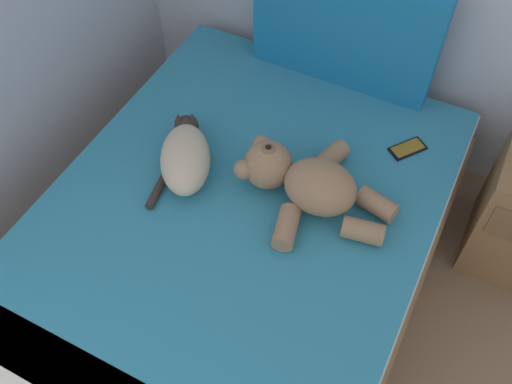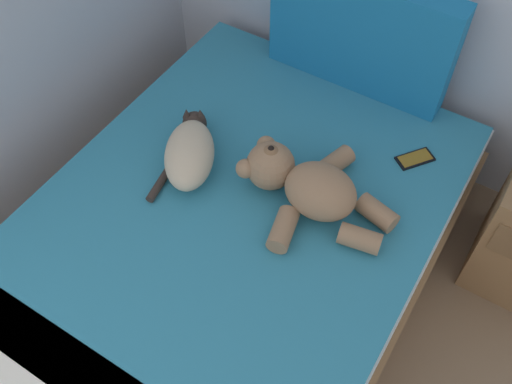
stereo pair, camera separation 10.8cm
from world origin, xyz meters
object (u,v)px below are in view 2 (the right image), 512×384
Objects in this scene: bed at (233,247)px; teddy_bear at (306,185)px; patterned_cushion at (360,34)px; cell_phone at (415,159)px; cat at (190,151)px.

bed is 3.24× the size of teddy_bear.
cell_phone is at bearing -34.81° from patterned_cushion.
cell_phone is at bearing 55.35° from teddy_bear.
teddy_bear reaches higher than bed.
teddy_bear is at bearing -124.65° from cell_phone.
patterned_cushion is at bearing 86.25° from bed.
cat is at bearing -112.86° from patterned_cushion.
cat reaches higher than bed.
patterned_cushion is at bearing 145.19° from cell_phone.
patterned_cushion reaches higher than cell_phone.
patterned_cushion is at bearing 67.14° from cat.
patterned_cushion is 0.56m from cell_phone.
patterned_cushion reaches higher than cat.
teddy_bear is at bearing 46.18° from bed.
cat is 0.47m from teddy_bear.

